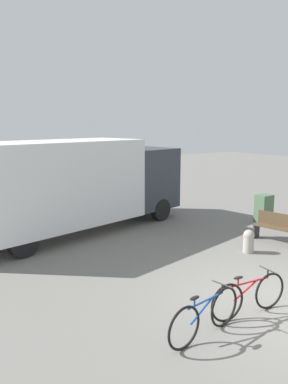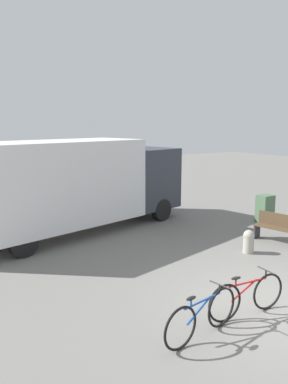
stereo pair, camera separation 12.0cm
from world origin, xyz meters
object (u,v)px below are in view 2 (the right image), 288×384
Objects in this scene: bicycle_near at (202,316)px; utility_box at (265,209)px; delivery_truck at (77,183)px; park_bench at (284,228)px; bicycle_middle at (247,296)px; bollard_near_bench at (249,241)px.

utility_box is at bearing 24.28° from bicycle_near.
delivery_truck is 8.10× the size of utility_box.
delivery_truck is at bearing 33.99° from park_bench.
delivery_truck is at bearing 99.43° from bicycle_middle.
park_bench reaches higher than bollard_near_bench.
bicycle_middle is at bearing 107.32° from park_bench.
park_bench reaches higher than bicycle_near.
bicycle_near is 4.71m from bollard_near_bench.
bicycle_middle is 2.71× the size of bollard_near_bench.
delivery_truck is 4.62× the size of bicycle_near.
park_bench is 1.01× the size of bicycle_middle.
bicycle_near is at bearing -107.96° from delivery_truck.
park_bench is 6.09m from bicycle_near.
bicycle_near is 1.22m from bicycle_middle.
delivery_truck is 4.60× the size of bicycle_middle.
bicycle_near is (-5.54, -2.54, -0.09)m from park_bench.
delivery_truck is 6.73m from park_bench.
park_bench is 2.73× the size of bollard_near_bench.
bicycle_middle is at bearing -98.15° from delivery_truck.
delivery_truck reaches higher than bollard_near_bench.
park_bench is 1.77× the size of utility_box.
delivery_truck reaches higher than bicycle_middle.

